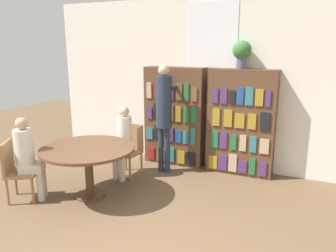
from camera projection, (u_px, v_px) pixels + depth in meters
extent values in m
cube|color=silver|center=(211.00, 84.00, 5.84)|extent=(6.40, 0.06, 3.00)
cube|color=white|center=(212.00, 35.00, 5.61)|extent=(0.90, 0.01, 1.10)
cube|color=brown|center=(175.00, 116.00, 6.07)|extent=(1.12, 0.32, 1.80)
cube|color=maroon|center=(151.00, 153.00, 6.25)|extent=(0.12, 0.02, 0.23)
cube|color=tan|center=(161.00, 154.00, 6.17)|extent=(0.13, 0.02, 0.24)
cube|color=#2D707A|center=(171.00, 155.00, 6.09)|extent=(0.14, 0.02, 0.28)
cube|color=olive|center=(181.00, 157.00, 6.01)|extent=(0.14, 0.02, 0.24)
cube|color=black|center=(191.00, 159.00, 5.93)|extent=(0.17, 0.02, 0.24)
cube|color=#2D707A|center=(150.00, 133.00, 6.17)|extent=(0.13, 0.02, 0.22)
cube|color=black|center=(157.00, 133.00, 6.10)|extent=(0.08, 0.02, 0.29)
cube|color=brown|center=(164.00, 134.00, 6.04)|extent=(0.12, 0.02, 0.28)
cube|color=#4C2D6B|center=(171.00, 135.00, 5.99)|extent=(0.09, 0.02, 0.27)
cube|color=navy|center=(178.00, 137.00, 5.94)|extent=(0.11, 0.02, 0.23)
cube|color=#2D707A|center=(186.00, 138.00, 5.88)|extent=(0.11, 0.02, 0.23)
cube|color=#2D707A|center=(193.00, 136.00, 5.82)|extent=(0.09, 0.02, 0.30)
cube|color=#4C2D6B|center=(150.00, 113.00, 6.08)|extent=(0.10, 0.02, 0.23)
cube|color=black|center=(156.00, 111.00, 6.01)|extent=(0.11, 0.02, 0.31)
cube|color=olive|center=(164.00, 114.00, 5.96)|extent=(0.10, 0.02, 0.23)
cube|color=brown|center=(171.00, 113.00, 5.90)|extent=(0.11, 0.02, 0.30)
cube|color=olive|center=(178.00, 114.00, 5.84)|extent=(0.10, 0.02, 0.28)
cube|color=#236638|center=(186.00, 115.00, 5.78)|extent=(0.10, 0.02, 0.27)
cube|color=#236638|center=(194.00, 115.00, 5.72)|extent=(0.09, 0.02, 0.30)
cube|color=tan|center=(149.00, 90.00, 5.98)|extent=(0.10, 0.02, 0.28)
cube|color=maroon|center=(157.00, 91.00, 5.91)|extent=(0.11, 0.02, 0.29)
cube|color=maroon|center=(163.00, 91.00, 5.86)|extent=(0.11, 0.02, 0.30)
cube|color=#4C2D6B|center=(171.00, 93.00, 5.81)|extent=(0.12, 0.02, 0.25)
cube|color=brown|center=(179.00, 92.00, 5.74)|extent=(0.12, 0.02, 0.30)
cube|color=#236638|center=(186.00, 92.00, 5.68)|extent=(0.09, 0.02, 0.31)
cube|color=brown|center=(194.00, 95.00, 5.63)|extent=(0.11, 0.02, 0.24)
cube|color=brown|center=(241.00, 122.00, 5.57)|extent=(1.12, 0.32, 1.80)
cube|color=olive|center=(213.00, 162.00, 5.76)|extent=(0.15, 0.02, 0.24)
cube|color=#4C2D6B|center=(222.00, 163.00, 5.69)|extent=(0.15, 0.02, 0.27)
cube|color=tan|center=(233.00, 163.00, 5.62)|extent=(0.14, 0.02, 0.31)
cube|color=#4C2D6B|center=(242.00, 167.00, 5.56)|extent=(0.15, 0.02, 0.22)
cube|color=#236638|center=(252.00, 166.00, 5.49)|extent=(0.10, 0.02, 0.29)
cube|color=#4C2D6B|center=(263.00, 169.00, 5.42)|extent=(0.12, 0.02, 0.25)
cube|color=#236638|center=(214.00, 139.00, 5.66)|extent=(0.13, 0.02, 0.29)
cube|color=#4C2D6B|center=(223.00, 140.00, 5.60)|extent=(0.12, 0.02, 0.29)
cube|color=#236638|center=(233.00, 142.00, 5.53)|extent=(0.10, 0.02, 0.26)
cube|color=tan|center=(243.00, 143.00, 5.46)|extent=(0.11, 0.02, 0.27)
cube|color=#2D707A|center=(253.00, 145.00, 5.40)|extent=(0.10, 0.02, 0.27)
cube|color=tan|center=(264.00, 147.00, 5.33)|extent=(0.15, 0.02, 0.25)
cube|color=olive|center=(216.00, 117.00, 5.56)|extent=(0.12, 0.02, 0.30)
cube|color=olive|center=(228.00, 118.00, 5.48)|extent=(0.14, 0.02, 0.29)
cube|color=olive|center=(240.00, 121.00, 5.40)|extent=(0.16, 0.02, 0.24)
cube|color=olive|center=(252.00, 122.00, 5.32)|extent=(0.13, 0.02, 0.26)
cube|color=black|center=(265.00, 122.00, 5.24)|extent=(0.15, 0.02, 0.30)
cube|color=#4C2D6B|center=(215.00, 96.00, 5.48)|extent=(0.10, 0.02, 0.25)
cube|color=#4C2D6B|center=(224.00, 96.00, 5.42)|extent=(0.11, 0.02, 0.25)
cube|color=black|center=(232.00, 97.00, 5.37)|extent=(0.09, 0.02, 0.23)
cube|color=navy|center=(240.00, 96.00, 5.31)|extent=(0.11, 0.02, 0.28)
cube|color=#2D707A|center=(249.00, 96.00, 5.25)|extent=(0.12, 0.02, 0.29)
cube|color=olive|center=(259.00, 98.00, 5.19)|extent=(0.13, 0.02, 0.27)
cube|color=#4C2D6B|center=(268.00, 99.00, 5.14)|extent=(0.08, 0.02, 0.26)
cylinder|color=#475166|center=(241.00, 63.00, 5.36)|extent=(0.16, 0.16, 0.18)
sphere|color=#387033|center=(242.00, 50.00, 5.30)|extent=(0.30, 0.30, 0.30)
cylinder|color=brown|center=(91.00, 195.00, 4.87)|extent=(0.44, 0.44, 0.03)
cylinder|color=brown|center=(89.00, 172.00, 4.78)|extent=(0.12, 0.12, 0.68)
cylinder|color=brown|center=(88.00, 149.00, 4.70)|extent=(1.35, 1.35, 0.04)
cube|color=olive|center=(22.00, 173.00, 4.68)|extent=(0.55, 0.55, 0.04)
cube|color=olive|center=(7.00, 157.00, 4.60)|extent=(0.23, 0.36, 0.45)
cylinder|color=olive|center=(39.00, 181.00, 4.91)|extent=(0.04, 0.04, 0.38)
cylinder|color=olive|center=(33.00, 191.00, 4.58)|extent=(0.04, 0.04, 0.38)
cylinder|color=olive|center=(16.00, 183.00, 4.87)|extent=(0.04, 0.04, 0.38)
cylinder|color=olive|center=(7.00, 192.00, 4.55)|extent=(0.04, 0.04, 0.38)
cube|color=olive|center=(127.00, 153.00, 5.56)|extent=(0.44, 0.44, 0.04)
cube|color=olive|center=(133.00, 136.00, 5.66)|extent=(0.40, 0.07, 0.45)
cylinder|color=olive|center=(130.00, 169.00, 5.39)|extent=(0.04, 0.04, 0.38)
cylinder|color=olive|center=(114.00, 166.00, 5.55)|extent=(0.04, 0.04, 0.38)
cylinder|color=olive|center=(142.00, 163.00, 5.68)|extent=(0.04, 0.04, 0.38)
cylinder|color=olive|center=(126.00, 160.00, 5.84)|extent=(0.04, 0.04, 0.38)
cube|color=silver|center=(122.00, 150.00, 5.43)|extent=(0.27, 0.34, 0.12)
cylinder|color=silver|center=(125.00, 131.00, 5.42)|extent=(0.24, 0.24, 0.50)
sphere|color=tan|center=(124.00, 111.00, 5.34)|extent=(0.17, 0.17, 0.17)
cylinder|color=silver|center=(122.00, 169.00, 5.37)|extent=(0.10, 0.10, 0.42)
cylinder|color=silver|center=(115.00, 167.00, 5.43)|extent=(0.10, 0.10, 0.42)
cube|color=beige|center=(32.00, 167.00, 4.67)|extent=(0.41, 0.39, 0.12)
cylinder|color=beige|center=(24.00, 147.00, 4.59)|extent=(0.26, 0.26, 0.50)
sphere|color=tan|center=(21.00, 124.00, 4.51)|extent=(0.17, 0.17, 0.17)
cylinder|color=beige|center=(43.00, 183.00, 4.82)|extent=(0.10, 0.10, 0.42)
cylinder|color=beige|center=(41.00, 187.00, 4.68)|extent=(0.10, 0.10, 0.42)
cylinder|color=#232D3D|center=(161.00, 149.00, 5.75)|extent=(0.10, 0.10, 0.81)
cylinder|color=#232D3D|center=(167.00, 150.00, 5.70)|extent=(0.10, 0.10, 0.81)
cylinder|color=#232D3D|center=(164.00, 102.00, 5.53)|extent=(0.27, 0.27, 0.88)
sphere|color=tan|center=(164.00, 70.00, 5.40)|extent=(0.19, 0.19, 0.19)
cylinder|color=#232D3D|center=(174.00, 88.00, 5.67)|extent=(0.07, 0.30, 0.07)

